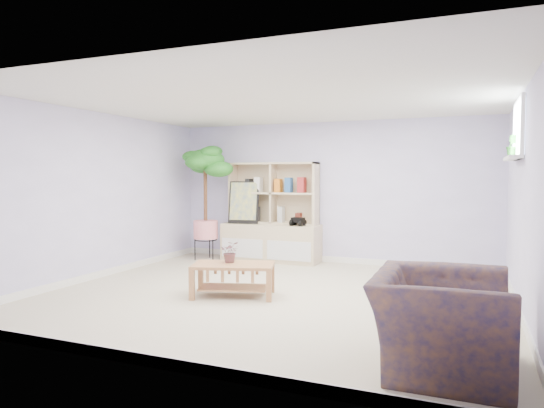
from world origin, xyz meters
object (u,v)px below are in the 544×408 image
at_px(coffee_table, 233,280).
at_px(floor_tree, 205,202).
at_px(storage_unit, 271,212).
at_px(armchair, 441,315).

bearing_deg(coffee_table, floor_tree, 109.34).
xyz_separation_m(coffee_table, floor_tree, (-1.65, 2.18, 0.81)).
xyz_separation_m(storage_unit, armchair, (3.01, -3.92, -0.44)).
relative_size(storage_unit, armchair, 1.52).
bearing_deg(floor_tree, armchair, -41.07).
distance_m(storage_unit, floor_tree, 1.18).
bearing_deg(floor_tree, coffee_table, -52.98).
bearing_deg(storage_unit, floor_tree, -164.32).
bearing_deg(floor_tree, storage_unit, 15.68).
height_order(storage_unit, floor_tree, floor_tree).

